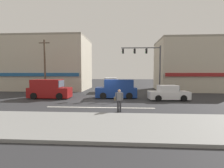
% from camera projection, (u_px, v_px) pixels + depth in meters
% --- Properties ---
extents(ground_plane, '(120.00, 120.00, 0.00)m').
position_uv_depth(ground_plane, '(105.00, 101.00, 17.93)').
color(ground_plane, '#2B2B2D').
extents(lane_marking_stripe, '(9.00, 0.24, 0.01)m').
position_uv_depth(lane_marking_stripe, '(100.00, 107.00, 14.45)').
color(lane_marking_stripe, silver).
rests_on(lane_marking_stripe, ground).
extents(sidewalk_curb, '(40.00, 5.00, 0.16)m').
position_uv_depth(sidewalk_curb, '(87.00, 124.00, 9.46)').
color(sidewalk_curb, gray).
rests_on(sidewalk_curb, ground).
extents(building_left_block, '(13.83, 8.67, 8.78)m').
position_uv_depth(building_left_block, '(48.00, 64.00, 30.25)').
color(building_left_block, '#B7AD99').
rests_on(building_left_block, ground).
extents(building_right_corner, '(11.41, 8.26, 8.15)m').
position_uv_depth(building_right_corner, '(194.00, 65.00, 28.20)').
color(building_right_corner, '#B7AD99').
rests_on(building_right_corner, ground).
extents(utility_pole_near_left, '(1.40, 0.22, 7.08)m').
position_uv_depth(utility_pole_near_left, '(45.00, 66.00, 22.45)').
color(utility_pole_near_left, brown).
rests_on(utility_pole_near_left, ground).
extents(traffic_light_mast, '(4.89, 0.26, 6.20)m').
position_uv_depth(traffic_light_mast, '(149.00, 61.00, 21.58)').
color(traffic_light_mast, '#47474C').
rests_on(traffic_light_mast, ground).
extents(van_crossing_center, '(4.70, 2.24, 2.11)m').
position_uv_depth(van_crossing_center, '(117.00, 89.00, 19.87)').
color(van_crossing_center, navy).
rests_on(van_crossing_center, ground).
extents(van_crossing_leftbound, '(2.18, 4.67, 2.11)m').
position_uv_depth(van_crossing_leftbound, '(111.00, 85.00, 26.46)').
color(van_crossing_leftbound, silver).
rests_on(van_crossing_leftbound, ground).
extents(van_crossing_rightbound, '(4.61, 2.07, 2.11)m').
position_uv_depth(van_crossing_rightbound, '(49.00, 89.00, 19.64)').
color(van_crossing_rightbound, maroon).
rests_on(van_crossing_rightbound, ground).
extents(sedan_waiting_far, '(4.21, 2.09, 1.58)m').
position_uv_depth(sedan_waiting_far, '(168.00, 93.00, 18.29)').
color(sedan_waiting_far, silver).
rests_on(sedan_waiting_far, ground).
extents(pedestrian_foreground_with_bag, '(0.67, 0.29, 1.67)m').
position_uv_depth(pedestrian_foreground_with_bag, '(119.00, 99.00, 12.74)').
color(pedestrian_foreground_with_bag, '#333338').
rests_on(pedestrian_foreground_with_bag, ground).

